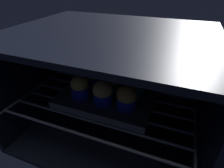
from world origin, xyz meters
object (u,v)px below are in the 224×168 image
baking_tray (112,91)px  muffin_row2_col2 (141,74)px  muffin_row0_col0 (80,87)px  muffin_row2_col1 (120,71)px  muffin_row1_col2 (134,85)px  muffin_row0_col1 (102,93)px  muffin_row0_col2 (127,97)px  muffin_row1_col0 (91,76)px  muffin_row2_col0 (101,68)px  muffin_row1_col1 (112,81)px

baking_tray → muffin_row2_col2: (7.81, 7.69, 4.41)cm
muffin_row0_col0 → baking_tray: bearing=43.7°
muffin_row2_col1 → muffin_row1_col2: bearing=-45.9°
muffin_row0_col1 → muffin_row0_col2: size_ratio=1.01×
baking_tray → muffin_row1_col2: size_ratio=3.63×
muffin_row0_col1 → muffin_row1_col0: muffin_row1_col0 is taller
muffin_row1_col0 → muffin_row1_col2: bearing=-0.4°
muffin_row0_col2 → muffin_row1_col0: bearing=154.9°
muffin_row2_col1 → muffin_row2_col0: bearing=-178.7°
muffin_row0_col2 → muffin_row0_col0: bearing=-179.3°
muffin_row0_col2 → muffin_row1_col2: 6.93cm
muffin_row1_col0 → muffin_row1_col1: size_ratio=0.98×
muffin_row2_col0 → muffin_row2_col1: muffin_row2_col1 is taller
muffin_row0_col2 → muffin_row2_col2: muffin_row2_col2 is taller
muffin_row2_col2 → muffin_row1_col1: bearing=-134.2°
muffin_row0_col1 → muffin_row1_col0: 10.44cm
muffin_row2_col2 → muffin_row2_col0: bearing=-178.6°
muffin_row1_col2 → muffin_row2_col2: (0.19, 8.04, 0.18)cm
muffin_row0_col2 → muffin_row0_col1: bearing=-177.9°
muffin_row0_col1 → muffin_row2_col2: bearing=62.5°
muffin_row0_col1 → muffin_row0_col2: 7.56cm
muffin_row0_col2 → baking_tray: bearing=135.5°
baking_tray → muffin_row0_col0: (-7.82, -7.47, 4.30)cm
baking_tray → muffin_row2_col0: 11.16cm
muffin_row1_col2 → muffin_row1_col0: bearing=179.6°
muffin_row1_col1 → muffin_row1_col0: bearing=-180.0°
muffin_row0_col0 → muffin_row1_col1: muffin_row1_col1 is taller
muffin_row0_col1 → muffin_row1_col2: muffin_row1_col2 is taller
baking_tray → muffin_row2_col1: 8.66cm
muffin_row0_col0 → muffin_row1_col1: 10.71cm
muffin_row2_col0 → muffin_row1_col0: bearing=-91.9°
muffin_row0_col1 → muffin_row2_col1: size_ratio=0.95×
muffin_row1_col2 → muffin_row2_col2: bearing=88.6°
baking_tray → muffin_row0_col2: muffin_row0_col2 is taller
muffin_row1_col1 → muffin_row1_col2: bearing=-0.8°
muffin_row1_col2 → muffin_row2_col1: 10.91cm
muffin_row0_col2 → muffin_row1_col0: 16.58cm
muffin_row1_col2 → muffin_row2_col2: same height
muffin_row0_col0 → muffin_row0_col2: size_ratio=1.09×
muffin_row1_col0 → muffin_row1_col2: same height
muffin_row1_col0 → muffin_row2_col0: bearing=88.1°
muffin_row2_col0 → baking_tray: bearing=-44.9°
muffin_row2_col2 → muffin_row0_col1: bearing=-117.5°
muffin_row2_col0 → muffin_row0_col1: bearing=-64.2°
muffin_row0_col0 → muffin_row0_col1: (7.67, -0.09, -0.25)cm
muffin_row0_col0 → muffin_row1_col1: (7.91, 7.21, -0.02)cm
baking_tray → muffin_row1_col0: (-7.59, -0.26, 4.45)cm
muffin_row0_col0 → muffin_row2_col0: size_ratio=1.05×
baking_tray → muffin_row0_col0: size_ratio=3.65×
muffin_row0_col1 → muffin_row1_col0: bearing=135.6°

